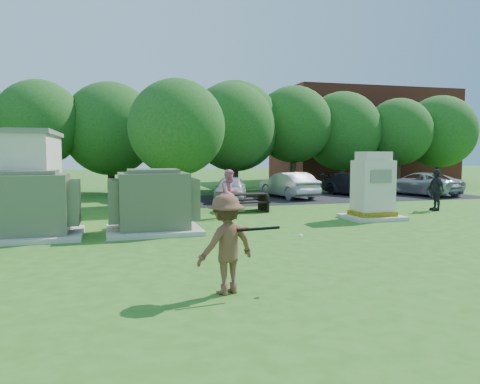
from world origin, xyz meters
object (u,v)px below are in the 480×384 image
object	(u,v)px
generator_cabinet	(373,190)
person_walking_right	(436,190)
car_white	(230,188)
car_silver_b	(419,184)
car_silver_a	(288,185)
transformer_left	(31,206)
car_dark	(358,184)
transformer_right	(153,203)
person_at_picnic	(230,194)
batter	(226,244)
picnic_table	(246,200)

from	to	relation	value
generator_cabinet	person_walking_right	distance (m)	4.43
car_white	car_silver_b	bearing A→B (deg)	19.45
car_silver_a	car_white	bearing A→B (deg)	2.96
transformer_left	generator_cabinet	distance (m)	12.25
car_white	car_silver_b	size ratio (longest dim) A/B	0.79
car_white	car_dark	size ratio (longest dim) A/B	0.85
transformer_right	car_silver_a	distance (m)	12.66
transformer_right	generator_cabinet	size ratio (longest dim) A/B	1.14
person_at_picnic	car_silver_a	distance (m)	8.63
generator_cabinet	car_silver_b	xyz separation A→B (m)	(8.20, 8.11, -0.46)
person_at_picnic	car_dark	distance (m)	11.97
transformer_right	person_walking_right	size ratio (longest dim) A/B	1.61
car_silver_b	car_white	bearing A→B (deg)	-16.16
transformer_right	car_dark	bearing A→B (deg)	36.35
batter	person_at_picnic	distance (m)	9.93
car_silver_b	transformer_right	bearing A→B (deg)	10.90
transformer_left	car_white	bearing A→B (deg)	45.32
picnic_table	car_white	bearing A→B (deg)	84.36
person_walking_right	car_silver_b	xyz separation A→B (m)	(4.06, 6.57, -0.24)
person_walking_right	car_silver_b	distance (m)	7.72
transformer_right	person_at_picnic	xyz separation A→B (m)	(3.25, 2.54, -0.01)
transformer_left	picnic_table	xyz separation A→B (m)	(8.13, 4.26, -0.48)
transformer_right	picnic_table	size ratio (longest dim) A/B	1.62
picnic_table	car_silver_b	world-z (taller)	car_silver_b
generator_cabinet	car_dark	xyz separation A→B (m)	(4.43, 8.83, -0.48)
generator_cabinet	batter	bearing A→B (deg)	-135.36
person_at_picnic	car_silver_b	xyz separation A→B (m)	(13.48, 6.27, -0.27)
picnic_table	person_walking_right	bearing A→B (deg)	-13.75
generator_cabinet	picnic_table	xyz separation A→B (m)	(-4.09, 3.55, -0.66)
batter	person_at_picnic	bearing A→B (deg)	-126.64
picnic_table	car_dark	distance (m)	10.03
person_walking_right	car_silver_a	world-z (taller)	person_walking_right
transformer_left	batter	size ratio (longest dim) A/B	1.61
picnic_table	car_silver_a	world-z (taller)	car_silver_a
batter	person_at_picnic	xyz separation A→B (m)	(2.58, 9.59, 0.03)
batter	car_silver_b	distance (m)	22.57
car_white	car_dark	distance (m)	8.14
transformer_right	car_silver_a	xyz separation A→B (m)	(8.45, 9.42, -0.23)
transformer_right	car_silver_a	world-z (taller)	transformer_right
batter	car_silver_b	bearing A→B (deg)	-156.93
transformer_right	batter	size ratio (longest dim) A/B	1.61
transformer_right	car_dark	world-z (taller)	transformer_right
car_silver_a	transformer_right	bearing A→B (deg)	39.15
picnic_table	batter	bearing A→B (deg)	-108.39
transformer_right	car_white	distance (m)	9.94
batter	transformer_right	bearing A→B (deg)	-106.13
car_white	car_silver_b	distance (m)	11.86
car_white	generator_cabinet	bearing A→B (deg)	-46.56
generator_cabinet	person_at_picnic	bearing A→B (deg)	160.81
transformer_left	picnic_table	size ratio (longest dim) A/B	1.62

